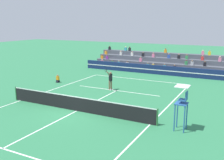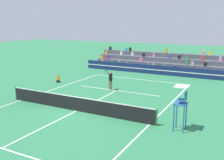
% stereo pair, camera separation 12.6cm
% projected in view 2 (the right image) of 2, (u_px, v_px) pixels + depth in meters
% --- Properties ---
extents(ground_plane, '(120.00, 120.00, 0.00)m').
position_uv_depth(ground_plane, '(76.00, 111.00, 18.70)').
color(ground_plane, '#2D7A4C').
extents(court_lines, '(11.10, 23.90, 0.01)m').
position_uv_depth(court_lines, '(76.00, 111.00, 18.70)').
color(court_lines, white).
rests_on(court_lines, ground).
extents(tennis_net, '(12.00, 0.10, 1.10)m').
position_uv_depth(tennis_net, '(76.00, 104.00, 18.58)').
color(tennis_net, '#2D6B38').
rests_on(tennis_net, ground).
extents(sponsor_banner_wall, '(18.00, 0.26, 1.10)m').
position_uv_depth(sponsor_banner_wall, '(151.00, 69.00, 32.09)').
color(sponsor_banner_wall, navy).
rests_on(sponsor_banner_wall, ground).
extents(bleacher_stand, '(17.24, 3.80, 2.83)m').
position_uv_depth(bleacher_stand, '(159.00, 63.00, 34.76)').
color(bleacher_stand, '#4C515B').
rests_on(bleacher_stand, ground).
extents(umpire_chair, '(0.76, 0.84, 2.67)m').
position_uv_depth(umpire_chair, '(182.00, 102.00, 14.96)').
color(umpire_chair, '#285699').
rests_on(umpire_chair, ground).
extents(ball_kid_courtside, '(0.30, 0.36, 0.84)m').
position_uv_depth(ball_kid_courtside, '(58.00, 79.00, 27.49)').
color(ball_kid_courtside, black).
rests_on(ball_kid_courtside, ground).
extents(tennis_player, '(0.34, 1.42, 2.21)m').
position_uv_depth(tennis_player, '(110.00, 80.00, 24.26)').
color(tennis_player, brown).
rests_on(tennis_player, ground).
extents(tennis_ball, '(0.07, 0.07, 0.07)m').
position_uv_depth(tennis_ball, '(114.00, 107.00, 19.47)').
color(tennis_ball, '#C6DB33').
rests_on(tennis_ball, ground).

